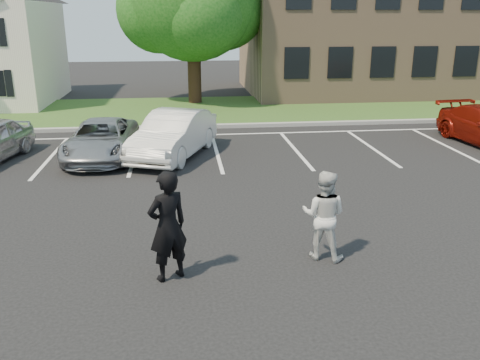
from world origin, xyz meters
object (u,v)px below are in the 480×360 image
car_silver_minivan (101,139)px  car_white_sedan (174,134)px  office_building (426,22)px  man_black_suit (168,226)px  man_white_shirt (324,215)px

car_silver_minivan → car_white_sedan: 2.40m
office_building → car_silver_minivan: size_ratio=4.99×
man_black_suit → man_white_shirt: (2.97, 0.50, -0.13)m
man_black_suit → man_white_shirt: bearing=160.4°
car_silver_minivan → car_white_sedan: bearing=-0.3°
office_building → car_silver_minivan: 23.11m
man_black_suit → car_silver_minivan: man_black_suit is taller
office_building → car_silver_minivan: (-17.85, -14.25, -3.53)m
man_black_suit → car_silver_minivan: bearing=-103.7°
office_building → man_white_shirt: office_building is taller
man_black_suit → car_white_sedan: size_ratio=0.44×
man_black_suit → car_white_sedan: bearing=-119.5°
office_building → car_white_sedan: (-15.46, -14.36, -3.40)m
office_building → car_white_sedan: office_building is taller
car_white_sedan → office_building: bearing=64.2°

